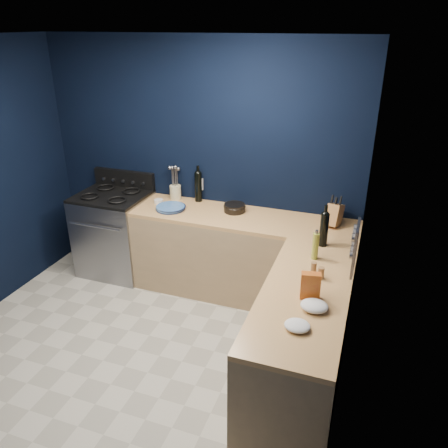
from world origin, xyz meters
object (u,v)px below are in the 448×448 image
at_px(gas_range, 115,234).
at_px(crouton_bag, 310,286).
at_px(plate_stack, 170,208).
at_px(utensil_crock, 175,192).
at_px(knife_block, 334,215).

relative_size(gas_range, crouton_bag, 4.56).
bearing_deg(gas_range, plate_stack, -4.09).
bearing_deg(utensil_crock, gas_range, -160.01).
height_order(knife_block, crouton_bag, knife_block).
height_order(gas_range, utensil_crock, utensil_crock).
bearing_deg(plate_stack, gas_range, 175.91).
xyz_separation_m(utensil_crock, crouton_bag, (1.73, -1.45, 0.02)).
xyz_separation_m(plate_stack, knife_block, (1.66, 0.18, 0.09)).
height_order(utensil_crock, knife_block, knife_block).
xyz_separation_m(knife_block, crouton_bag, (-0.01, -1.33, -0.00)).
xyz_separation_m(plate_stack, utensil_crock, (-0.08, 0.30, 0.06)).
bearing_deg(crouton_bag, knife_block, 78.26).
bearing_deg(knife_block, gas_range, -164.32).
distance_m(gas_range, knife_block, 2.48).
xyz_separation_m(gas_range, crouton_bag, (2.41, -1.21, 0.54)).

